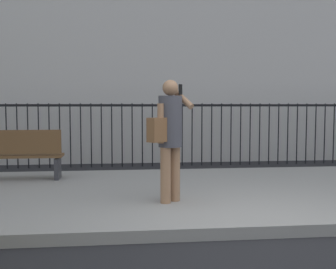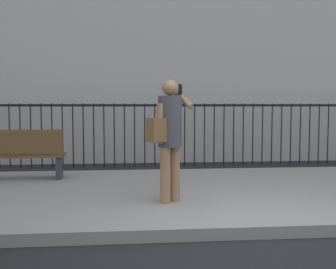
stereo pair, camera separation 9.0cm
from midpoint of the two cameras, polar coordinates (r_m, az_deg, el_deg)
The scene contains 5 objects.
ground_plane at distance 5.09m, azimuth 13.66°, elevation -13.88°, with size 60.00×60.00×0.00m, color black.
sidewalk at distance 7.11m, azimuth 7.79°, elevation -8.00°, with size 28.00×4.40×0.15m, color gray.
iron_fence at distance 10.60m, azimuth 3.23°, elevation 1.17°, with size 12.03×0.04×1.60m.
pedestrian_on_phone at distance 5.94m, azimuth 0.54°, elevation 0.44°, with size 0.71×0.67×1.77m.
street_bench at distance 8.24m, azimuth -19.35°, elevation -2.47°, with size 1.60×0.45×0.95m.
Camera 2 is at (-1.57, -4.57, 1.56)m, focal length 44.31 mm.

